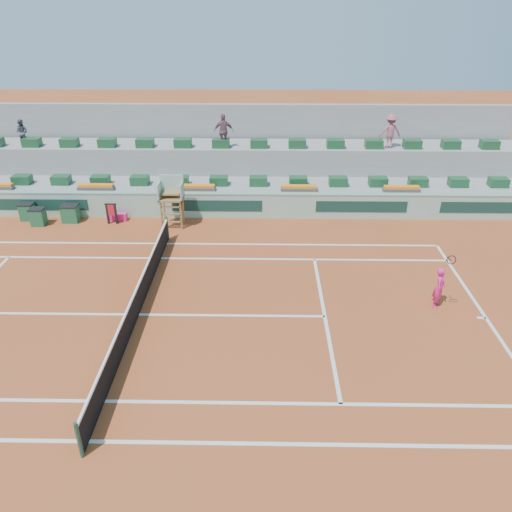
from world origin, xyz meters
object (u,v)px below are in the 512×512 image
Objects in this scene: umpire_chair at (171,194)px; drink_cooler_a at (71,213)px; player_bag at (119,217)px; tennis_player at (439,287)px.

umpire_chair is 5.15m from drink_cooler_a.
drink_cooler_a reaches higher than player_bag.
drink_cooler_a is 16.98m from tennis_player.
umpire_chair is at bearing -10.60° from player_bag.
player_bag is 0.35× the size of tennis_player.
umpire_chair is 12.43m from tennis_player.
tennis_player is at bearing -24.75° from drink_cooler_a.
drink_cooler_a is at bearing -175.62° from player_bag.
tennis_player is (13.18, -7.28, 0.59)m from player_bag.
drink_cooler_a is 0.37× the size of tennis_player.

